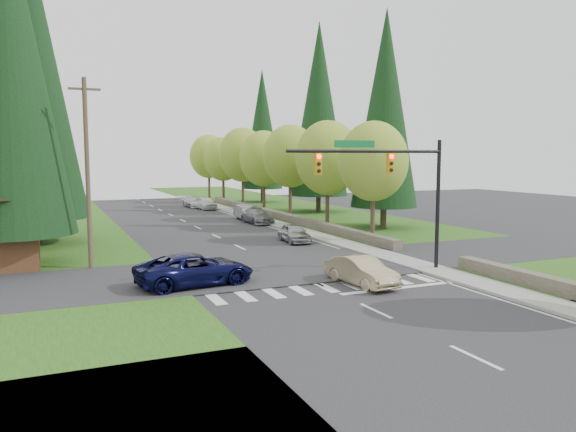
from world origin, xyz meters
TOP-DOWN VIEW (x-y plane):
  - ground at (0.00, 0.00)m, footprint 120.00×120.00m
  - grass_east at (13.00, 20.00)m, footprint 14.00×110.00m
  - grass_west at (-13.00, 20.00)m, footprint 14.00×110.00m
  - cross_street at (0.00, 8.00)m, footprint 120.00×8.00m
  - sidewalk_east at (6.90, 22.00)m, footprint 1.80×80.00m
  - curb_east at (6.05, 22.00)m, footprint 0.20×80.00m
  - stone_wall_north at (8.60, 30.00)m, footprint 0.70×40.00m
  - traffic_signal at (4.37, 4.50)m, footprint 8.70×0.37m
  - utility_pole at (-9.50, 12.00)m, footprint 1.60×0.24m
  - decid_tree_0 at (9.20, 14.00)m, footprint 4.80×4.80m
  - decid_tree_1 at (9.30, 21.00)m, footprint 5.20×5.20m
  - decid_tree_2 at (9.10, 28.00)m, footprint 5.00×5.00m
  - decid_tree_3 at (9.20, 35.00)m, footprint 5.00×5.00m
  - decid_tree_4 at (9.30, 42.00)m, footprint 5.40×5.40m
  - decid_tree_5 at (9.10, 49.00)m, footprint 4.80×4.80m
  - decid_tree_6 at (9.20, 56.00)m, footprint 5.20×5.20m
  - conifer_w_a at (-13.00, 14.00)m, footprint 6.12×6.12m
  - conifer_w_c at (-12.00, 22.00)m, footprint 6.46×6.46m
  - conifer_w_e at (-14.00, 28.00)m, footprint 5.78×5.78m
  - conifer_e_a at (14.00, 20.00)m, footprint 5.44×5.44m
  - conifer_e_b at (15.00, 34.00)m, footprint 6.12×6.12m
  - conifer_e_c at (14.00, 48.00)m, footprint 5.10×5.10m
  - sedan_champagne at (1.74, 3.00)m, footprint 1.90×4.23m
  - suv_navy at (-5.36, 5.97)m, footprint 5.76×3.24m
  - parked_car_a at (4.20, 16.17)m, footprint 1.81×3.85m
  - parked_car_b at (5.60, 27.32)m, footprint 1.92×4.63m
  - parked_car_c at (5.60, 29.88)m, footprint 1.63×4.42m
  - parked_car_d at (4.78, 41.85)m, footprint 2.09×4.30m
  - parked_car_e at (4.20, 44.57)m, footprint 1.93×4.39m

SIDE VIEW (x-z plane):
  - ground at x=0.00m, z-range 0.00..0.00m
  - cross_street at x=0.00m, z-range -0.05..0.05m
  - grass_east at x=13.00m, z-range 0.00..0.06m
  - grass_west at x=-13.00m, z-range 0.00..0.06m
  - sidewalk_east at x=6.90m, z-range 0.00..0.13m
  - curb_east at x=6.05m, z-range 0.00..0.13m
  - stone_wall_north at x=8.60m, z-range 0.00..0.70m
  - parked_car_e at x=4.20m, z-range 0.00..1.25m
  - parked_car_a at x=4.20m, z-range 0.00..1.28m
  - parked_car_b at x=5.60m, z-range 0.00..1.34m
  - sedan_champagne at x=1.74m, z-range 0.00..1.35m
  - parked_car_d at x=4.78m, z-range 0.00..1.41m
  - parked_car_c at x=5.60m, z-range 0.00..1.44m
  - suv_navy at x=-5.36m, z-range 0.00..1.52m
  - traffic_signal at x=4.37m, z-range 1.58..8.38m
  - utility_pole at x=-9.50m, z-range 0.14..10.14m
  - decid_tree_5 at x=9.10m, z-range 1.38..9.68m
  - decid_tree_0 at x=9.20m, z-range 1.41..9.78m
  - decid_tree_3 at x=9.20m, z-range 1.39..9.94m
  - decid_tree_1 at x=9.30m, z-range 1.40..10.20m
  - decid_tree_6 at x=9.20m, z-range 1.43..10.30m
  - decid_tree_2 at x=9.10m, z-range 1.52..10.34m
  - decid_tree_4 at x=9.30m, z-range 1.47..10.65m
  - conifer_e_c at x=14.00m, z-range 0.89..17.69m
  - conifer_e_a at x=14.00m, z-range 0.89..18.69m
  - conifer_w_e at x=-14.00m, z-range 0.89..19.69m
  - conifer_w_a at x=-13.00m, z-range 0.89..20.69m
  - conifer_e_b at x=15.00m, z-range 0.89..20.69m
  - conifer_w_c at x=-12.00m, z-range 0.89..21.69m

